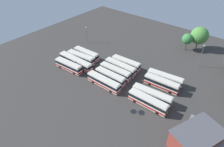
% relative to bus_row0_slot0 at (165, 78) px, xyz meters
% --- Properties ---
extents(ground_plane, '(113.37, 113.37, 0.00)m').
position_rel_bus_row0_slot0_xyz_m(ground_plane, '(15.62, 7.93, -1.87)').
color(ground_plane, '#383533').
extents(bus_row0_slot0, '(12.59, 4.04, 3.53)m').
position_rel_bus_row0_slot0_xyz_m(bus_row0_slot0, '(0.00, 0.00, 0.00)').
color(bus_row0_slot0, silver).
rests_on(bus_row0_slot0, ground_plane).
extents(bus_row0_slot1, '(11.99, 3.38, 3.53)m').
position_rel_bus_row0_slot0_xyz_m(bus_row0_slot1, '(-0.37, 3.21, -0.00)').
color(bus_row0_slot1, silver).
rests_on(bus_row0_slot1, ground_plane).
extents(bus_row0_slot3, '(12.96, 3.68, 3.53)m').
position_rel_bus_row0_slot0_xyz_m(bus_row0_slot3, '(-0.82, 10.26, 0.00)').
color(bus_row0_slot3, silver).
rests_on(bus_row0_slot3, ground_plane).
extents(bus_row0_slot4, '(12.58, 2.72, 3.53)m').
position_rel_bus_row0_slot0_xyz_m(bus_row0_slot4, '(-1.23, 13.48, 0.00)').
color(bus_row0_slot4, silver).
rests_on(bus_row0_slot4, ground_plane).
extents(bus_row1_slot0, '(11.89, 3.17, 3.53)m').
position_rel_bus_row0_slot0_xyz_m(bus_row1_slot0, '(15.93, 0.99, -0.00)').
color(bus_row1_slot0, silver).
rests_on(bus_row1_slot0, ground_plane).
extents(bus_row1_slot1, '(12.88, 2.67, 3.53)m').
position_rel_bus_row0_slot0_xyz_m(bus_row1_slot1, '(16.09, 4.34, 0.00)').
color(bus_row1_slot1, silver).
rests_on(bus_row1_slot1, ground_plane).
extents(bus_row1_slot2, '(12.46, 2.91, 3.53)m').
position_rel_bus_row0_slot0_xyz_m(bus_row1_slot2, '(15.81, 7.78, 0.00)').
color(bus_row1_slot2, silver).
rests_on(bus_row1_slot2, ground_plane).
extents(bus_row1_slot3, '(11.84, 2.68, 3.53)m').
position_rel_bus_row0_slot0_xyz_m(bus_row1_slot3, '(15.25, 11.29, -0.00)').
color(bus_row1_slot3, silver).
rests_on(bus_row1_slot3, ground_plane).
extents(bus_row1_slot4, '(12.82, 2.67, 3.53)m').
position_rel_bus_row0_slot0_xyz_m(bus_row1_slot4, '(15.15, 14.89, 0.00)').
color(bus_row1_slot4, silver).
rests_on(bus_row1_slot4, ground_plane).
extents(bus_row2_slot1, '(11.93, 2.95, 3.53)m').
position_rel_bus_row0_slot0_xyz_m(bus_row2_slot1, '(32.68, 5.80, -0.00)').
color(bus_row2_slot1, silver).
rests_on(bus_row2_slot1, ground_plane).
extents(bus_row2_slot2, '(12.61, 3.63, 3.53)m').
position_rel_bus_row0_slot0_xyz_m(bus_row2_slot2, '(32.41, 9.11, 0.00)').
color(bus_row2_slot2, silver).
rests_on(bus_row2_slot2, ground_plane).
extents(bus_row2_slot3, '(15.83, 2.74, 3.53)m').
position_rel_bus_row0_slot0_xyz_m(bus_row2_slot3, '(31.79, 12.44, 0.00)').
color(bus_row2_slot3, silver).
rests_on(bus_row2_slot3, ground_plane).
extents(bus_row2_slot4, '(11.96, 3.40, 3.53)m').
position_rel_bus_row0_slot0_xyz_m(bus_row2_slot4, '(31.73, 16.04, -0.00)').
color(bus_row2_slot4, silver).
rests_on(bus_row2_slot4, ground_plane).
extents(depot_building, '(11.68, 13.88, 5.88)m').
position_rel_bus_row0_slot0_xyz_m(depot_building, '(-17.27, 18.17, 1.09)').
color(depot_building, maroon).
rests_on(depot_building, ground_plane).
extents(maintenance_shelter, '(11.32, 7.65, 3.85)m').
position_rel_bus_row0_slot0_xyz_m(maintenance_shelter, '(-19.18, 14.98, 1.81)').
color(maintenance_shelter, slate).
rests_on(maintenance_shelter, ground_plane).
extents(lamp_post_by_building, '(0.56, 0.28, 9.34)m').
position_rel_bus_row0_slot0_xyz_m(lamp_post_by_building, '(-5.58, -17.47, 3.23)').
color(lamp_post_by_building, slate).
rests_on(lamp_post_by_building, ground_plane).
extents(lamp_post_near_entrance, '(0.56, 0.28, 7.50)m').
position_rel_bus_row0_slot0_xyz_m(lamp_post_near_entrance, '(42.57, -4.48, 2.29)').
color(lamp_post_near_entrance, slate).
rests_on(lamp_post_near_entrance, ground_plane).
extents(tree_northeast, '(4.63, 4.63, 7.65)m').
position_rel_bus_row0_slot0_xyz_m(tree_northeast, '(3.56, -26.75, 3.44)').
color(tree_northeast, brown).
rests_on(tree_northeast, ground_plane).
extents(tree_east_edge, '(7.51, 7.51, 10.21)m').
position_rel_bus_row0_slot0_xyz_m(tree_east_edge, '(0.12, -30.82, 4.58)').
color(tree_east_edge, brown).
rests_on(tree_east_edge, ground_plane).
extents(puddle_centre_drain, '(2.01, 2.01, 0.01)m').
position_rel_bus_row0_slot0_xyz_m(puddle_centre_drain, '(-1.35, 16.90, -1.86)').
color(puddle_centre_drain, black).
rests_on(puddle_centre_drain, ground_plane).
extents(puddle_back_corner, '(2.80, 2.80, 0.01)m').
position_rel_bus_row0_slot0_xyz_m(puddle_back_corner, '(-4.80, 5.96, -1.86)').
color(puddle_back_corner, black).
rests_on(puddle_back_corner, ground_plane).
extents(puddle_front_lane, '(1.92, 1.92, 0.01)m').
position_rel_bus_row0_slot0_xyz_m(puddle_front_lane, '(0.70, 17.97, -1.86)').
color(puddle_front_lane, black).
rests_on(puddle_front_lane, ground_plane).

